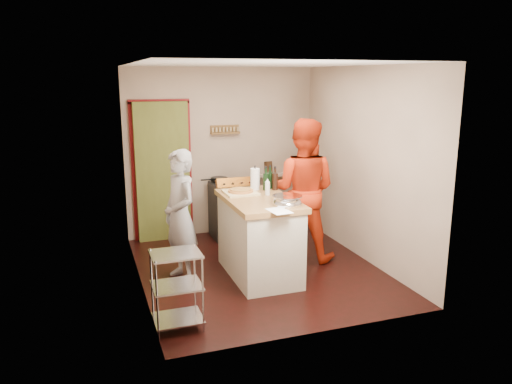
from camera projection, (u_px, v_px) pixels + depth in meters
floor at (259, 269)px, 6.52m from camera, size 3.50×3.50×0.00m
back_wall at (181, 164)px, 7.70m from camera, size 3.00×0.44×2.60m
left_wall at (136, 179)px, 5.75m from camera, size 0.04×3.50×2.60m
right_wall at (364, 165)px, 6.71m from camera, size 0.04×3.50×2.60m
ceiling at (259, 63)px, 5.93m from camera, size 3.00×3.50×0.02m
stove at (231, 209)px, 7.75m from camera, size 0.60×0.63×1.00m
wire_shelving at (177, 287)px, 4.91m from camera, size 0.48×0.40×0.80m
island at (259, 235)px, 6.21m from camera, size 0.79×1.47×1.32m
person_stripe at (180, 216)px, 6.05m from camera, size 0.53×0.67×1.62m
person_red at (303, 190)px, 6.74m from camera, size 1.18×1.14×1.92m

